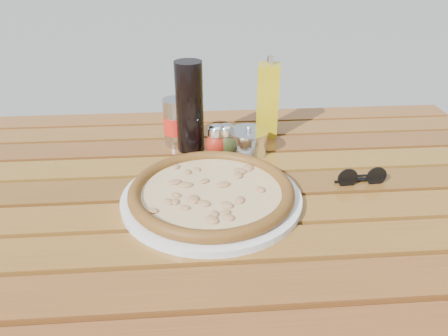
{
  "coord_description": "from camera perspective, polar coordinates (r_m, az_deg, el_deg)",
  "views": [
    {
      "loc": [
        -0.06,
        -0.81,
        1.22
      ],
      "look_at": [
        0.0,
        0.02,
        0.78
      ],
      "focal_mm": 35.0,
      "sensor_mm": 36.0,
      "label": 1
    }
  ],
  "objects": [
    {
      "name": "parmesan_tin",
      "position": [
        1.06,
        3.2,
        3.48
      ],
      "size": [
        0.1,
        0.1,
        0.07
      ],
      "rotation": [
        0.0,
        0.0,
        0.04
      ],
      "color": "white",
      "rests_on": "table"
    },
    {
      "name": "dark_bottle",
      "position": [
        1.05,
        -4.51,
        7.92
      ],
      "size": [
        0.09,
        0.09,
        0.22
      ],
      "primitive_type": "cylinder",
      "rotation": [
        0.0,
        0.0,
        0.4
      ],
      "color": "black",
      "rests_on": "table"
    },
    {
      "name": "oregano_shaker",
      "position": [
        1.05,
        0.32,
        3.63
      ],
      "size": [
        0.06,
        0.06,
        0.08
      ],
      "rotation": [
        0.0,
        0.0,
        -0.07
      ],
      "color": "#373D18",
      "rests_on": "table"
    },
    {
      "name": "olive_oil_cruet",
      "position": [
        1.15,
        5.76,
        8.82
      ],
      "size": [
        0.06,
        0.06,
        0.21
      ],
      "rotation": [
        0.0,
        0.0,
        -0.19
      ],
      "color": "#AF9712",
      "rests_on": "table"
    },
    {
      "name": "table",
      "position": [
        0.98,
        0.09,
        -6.05
      ],
      "size": [
        1.4,
        0.9,
        0.75
      ],
      "color": "#391B0D",
      "rests_on": "ground"
    },
    {
      "name": "plate",
      "position": [
        0.88,
        -1.64,
        -3.92
      ],
      "size": [
        0.46,
        0.46,
        0.01
      ],
      "primitive_type": "cylinder",
      "rotation": [
        0.0,
        0.0,
        -0.33
      ],
      "color": "white",
      "rests_on": "table"
    },
    {
      "name": "sunglasses",
      "position": [
        0.98,
        17.52,
        -1.21
      ],
      "size": [
        0.11,
        0.03,
        0.04
      ],
      "rotation": [
        0.0,
        0.0,
        0.05
      ],
      "color": "black",
      "rests_on": "table"
    },
    {
      "name": "pepper_shaker",
      "position": [
        1.04,
        -0.98,
        3.53
      ],
      "size": [
        0.07,
        0.07,
        0.08
      ],
      "rotation": [
        0.0,
        0.0,
        -0.32
      ],
      "color": "#AF2414",
      "rests_on": "table"
    },
    {
      "name": "pizza",
      "position": [
        0.87,
        -1.65,
        -3.04
      ],
      "size": [
        0.45,
        0.45,
        0.03
      ],
      "rotation": [
        0.0,
        0.0,
        -0.53
      ],
      "color": "#FBE9B4",
      "rests_on": "plate"
    },
    {
      "name": "soda_can",
      "position": [
        1.1,
        -6.18,
        5.9
      ],
      "size": [
        0.08,
        0.08,
        0.12
      ],
      "rotation": [
        0.0,
        0.0,
        0.14
      ],
      "color": "#BBBCC0",
      "rests_on": "table"
    }
  ]
}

